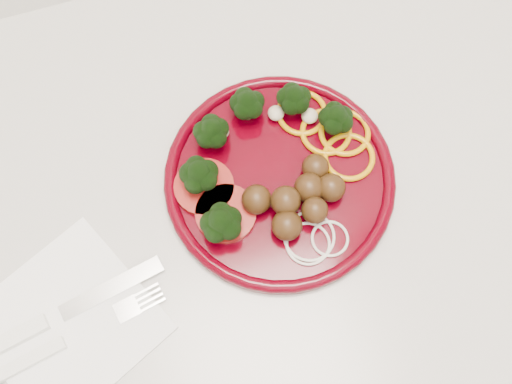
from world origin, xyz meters
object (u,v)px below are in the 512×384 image
object	(u,v)px
plate	(275,171)
knife	(41,324)
napkin	(68,322)
fork	(49,350)

from	to	relation	value
plate	knife	distance (m)	0.29
plate	napkin	world-z (taller)	plate
napkin	fork	xyz separation A→B (m)	(-0.02, -0.02, 0.01)
plate	fork	world-z (taller)	plate
knife	fork	distance (m)	0.03
plate	fork	xyz separation A→B (m)	(-0.27, -0.11, -0.01)
fork	plate	bearing A→B (deg)	10.88
plate	fork	size ratio (longest dim) A/B	1.37
knife	fork	bearing A→B (deg)	-97.00
napkin	knife	size ratio (longest dim) A/B	0.76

